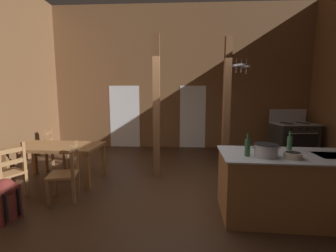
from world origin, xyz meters
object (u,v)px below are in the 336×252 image
Objects in this scene: stove_range at (293,138)px; ladderback_chair_near_window at (8,173)px; ladderback_chair_at_table_end at (55,149)px; kitchen_island at (298,186)px; bottle_short_on_counter at (248,147)px; bottle_tall_on_counter at (290,143)px; mixing_bowl_on_counter at (293,155)px; backpack at (5,199)px; dining_table at (57,149)px; stockpot_on_counter at (266,150)px; ladderback_chair_by_post at (66,173)px.

ladderback_chair_near_window is at bearing -152.57° from stove_range.
stove_range reaches higher than ladderback_chair_at_table_end.
kitchen_island is 0.96m from bottle_short_on_counter.
bottle_short_on_counter is (-0.70, -0.32, 0.00)m from bottle_tall_on_counter.
mixing_bowl_on_counter is at bearing -26.50° from ladderback_chair_at_table_end.
ladderback_chair_near_window is 1.59× the size of backpack.
bottle_tall_on_counter is at bearing -13.30° from dining_table.
stockpot_on_counter reaches higher than ladderback_chair_near_window.
ladderback_chair_at_table_end reaches higher than backpack.
stove_range is at bearing 27.43° from ladderback_chair_near_window.
ladderback_chair_by_post is 3.24× the size of bottle_tall_on_counter.
ladderback_chair_by_post is at bearing 174.12° from kitchen_island.
bottle_short_on_counter reaches higher than stockpot_on_counter.
ladderback_chair_at_table_end is at bearing 94.92° from ladderback_chair_near_window.
backpack is (-0.53, -0.67, -0.14)m from ladderback_chair_by_post.
bottle_tall_on_counter is at bearing -117.39° from stove_range.
kitchen_island is 0.57m from mixing_bowl_on_counter.
kitchen_island is 2.32× the size of ladderback_chair_by_post.
bottle_tall_on_counter is (4.59, -1.80, 0.57)m from ladderback_chair_at_table_end.
bottle_tall_on_counter is (4.01, 0.52, 0.71)m from backpack.
ladderback_chair_near_window is (-0.38, -0.84, -0.20)m from dining_table.
stockpot_on_counter reaches higher than dining_table.
dining_table is at bearing 92.19° from backpack.
mixing_bowl_on_counter is 0.57m from bottle_short_on_counter.
backpack is 3.91m from mixing_bowl_on_counter.
ladderback_chair_near_window is at bearing 175.79° from kitchen_island.
bottle_tall_on_counter reaches higher than ladderback_chair_at_table_end.
bottle_short_on_counter is (3.30, 0.19, 0.72)m from backpack.
ladderback_chair_by_post is at bearing 177.44° from bottle_tall_on_counter.
stockpot_on_counter is (3.59, -1.31, 0.35)m from dining_table.
stockpot_on_counter is (4.12, -2.15, 0.55)m from ladderback_chair_at_table_end.
stockpot_on_counter is at bearing -27.51° from ladderback_chair_at_table_end.
kitchen_island is at bearing -15.85° from dining_table.
kitchen_island is at bearing 4.33° from backpack.
ladderback_chair_near_window is 4.24× the size of mixing_bowl_on_counter.
ladderback_chair_at_table_end is 2.54× the size of stockpot_on_counter.
bottle_tall_on_counter is at bearing 70.28° from mixing_bowl_on_counter.
stockpot_on_counter is (3.01, -0.50, 0.55)m from ladderback_chair_by_post.
dining_table is at bearing 65.40° from ladderback_chair_near_window.
ladderback_chair_by_post is 3.53m from bottle_tall_on_counter.
bottle_tall_on_counter is (3.48, -0.16, 0.57)m from ladderback_chair_by_post.
kitchen_island is 9.84× the size of mixing_bowl_on_counter.
bottle_short_on_counter is (-0.24, 0.02, 0.03)m from stockpot_on_counter.
kitchen_island is at bearing 14.76° from stockpot_on_counter.
ladderback_chair_near_window is 4.48m from bottle_tall_on_counter.
ladderback_chair_by_post is 3.41m from mixing_bowl_on_counter.
ladderback_chair_by_post is 2.54× the size of stockpot_on_counter.
ladderback_chair_by_post reaches higher than backpack.
ladderback_chair_near_window is 3.81m from bottle_short_on_counter.
stockpot_on_counter reaches higher than kitchen_island.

